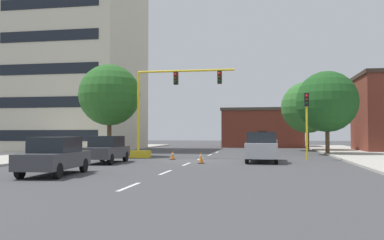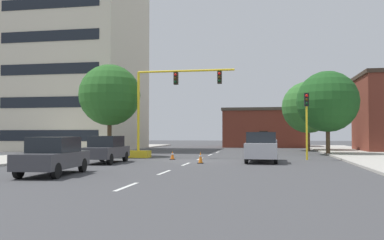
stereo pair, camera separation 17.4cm
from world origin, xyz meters
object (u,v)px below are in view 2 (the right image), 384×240
(traffic_cone_roadside_b, at_px, (200,158))
(sedan_dark_gray_mid_left, at_px, (53,156))
(tree_right_mid, at_px, (328,102))
(traffic_light_pole_right, at_px, (307,111))
(sedan_dark_gray_near_left, at_px, (106,149))
(tree_left_near, at_px, (110,95))
(pickup_truck_silver, at_px, (262,147))
(traffic_cone_roadside_a, at_px, (172,155))
(traffic_signal_gantry, at_px, (151,129))
(tree_right_far, at_px, (308,107))

(traffic_cone_roadside_b, bearing_deg, sedan_dark_gray_mid_left, -123.20)
(tree_right_mid, xyz_separation_m, traffic_cone_roadside_b, (-9.44, -12.14, -4.34))
(traffic_light_pole_right, bearing_deg, sedan_dark_gray_near_left, -157.68)
(tree_left_near, relative_size, sedan_dark_gray_near_left, 1.66)
(traffic_light_pole_right, distance_m, traffic_cone_roadside_b, 9.01)
(pickup_truck_silver, height_order, sedan_dark_gray_near_left, pickup_truck_silver)
(tree_left_near, bearing_deg, traffic_cone_roadside_b, -36.39)
(tree_left_near, bearing_deg, pickup_truck_silver, -19.23)
(traffic_light_pole_right, distance_m, tree_right_mid, 7.88)
(sedan_dark_gray_near_left, height_order, traffic_cone_roadside_a, sedan_dark_gray_near_left)
(sedan_dark_gray_near_left, bearing_deg, pickup_truck_silver, 14.79)
(traffic_signal_gantry, distance_m, traffic_cone_roadside_a, 3.52)
(pickup_truck_silver, relative_size, traffic_cone_roadside_b, 7.15)
(traffic_signal_gantry, bearing_deg, sedan_dark_gray_near_left, -102.22)
(sedan_dark_gray_near_left, relative_size, traffic_cone_roadside_b, 6.00)
(tree_right_far, relative_size, pickup_truck_silver, 1.39)
(traffic_light_pole_right, bearing_deg, sedan_dark_gray_mid_left, -133.46)
(pickup_truck_silver, distance_m, sedan_dark_gray_near_left, 10.24)
(tree_left_near, relative_size, traffic_cone_roadside_b, 9.97)
(traffic_cone_roadside_a, bearing_deg, tree_right_far, 57.08)
(sedan_dark_gray_mid_left, xyz_separation_m, traffic_cone_roadside_b, (5.49, 8.38, -0.51))
(tree_left_near, distance_m, traffic_cone_roadside_b, 11.67)
(traffic_light_pole_right, height_order, tree_right_far, tree_right_far)
(tree_right_mid, height_order, sedan_dark_gray_mid_left, tree_right_mid)
(tree_left_near, xyz_separation_m, pickup_truck_silver, (12.41, -4.33, -4.08))
(traffic_signal_gantry, xyz_separation_m, tree_right_far, (13.35, 15.23, 2.53))
(traffic_signal_gantry, xyz_separation_m, sedan_dark_gray_near_left, (-1.31, -6.02, -1.32))
(sedan_dark_gray_mid_left, distance_m, traffic_cone_roadside_b, 10.03)
(traffic_light_pole_right, xyz_separation_m, tree_right_far, (1.60, 15.90, 1.21))
(tree_left_near, bearing_deg, tree_right_far, 39.82)
(tree_left_near, relative_size, pickup_truck_silver, 1.39)
(sedan_dark_gray_mid_left, relative_size, traffic_cone_roadside_a, 7.16)
(traffic_cone_roadside_b, bearing_deg, sedan_dark_gray_near_left, -174.36)
(sedan_dark_gray_near_left, height_order, traffic_cone_roadside_b, sedan_dark_gray_near_left)
(tree_right_far, distance_m, traffic_cone_roadside_b, 22.78)
(tree_left_near, height_order, tree_right_mid, tree_left_near)
(tree_left_near, distance_m, sedan_dark_gray_mid_left, 15.62)
(traffic_cone_roadside_a, bearing_deg, sedan_dark_gray_mid_left, -103.73)
(pickup_truck_silver, relative_size, traffic_cone_roadside_a, 8.42)
(traffic_cone_roadside_b, bearing_deg, traffic_light_pole_right, 34.32)
(tree_right_far, bearing_deg, traffic_signal_gantry, -131.23)
(pickup_truck_silver, bearing_deg, tree_right_mid, 60.95)
(traffic_light_pole_right, distance_m, sedan_dark_gray_mid_left, 18.29)
(tree_right_mid, bearing_deg, tree_right_far, 95.86)
(traffic_light_pole_right, bearing_deg, tree_right_far, 84.26)
(tree_right_mid, bearing_deg, tree_left_near, -162.17)
(pickup_truck_silver, height_order, sedan_dark_gray_mid_left, pickup_truck_silver)
(traffic_light_pole_right, relative_size, tree_right_mid, 0.65)
(pickup_truck_silver, bearing_deg, traffic_light_pole_right, 41.02)
(tree_right_mid, distance_m, traffic_cone_roadside_a, 15.52)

